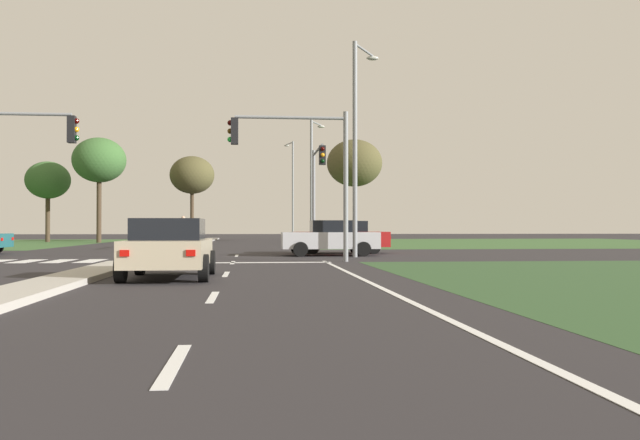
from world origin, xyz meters
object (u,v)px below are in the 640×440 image
traffic_signal_far_right (317,178)px  treeline_second (48,181)px  car_silver_third (330,238)px  treeline_third (99,161)px  car_beige_second (169,248)px  street_lamp_third (312,175)px  pedestrian_at_median (183,228)px  traffic_signal_near_right (303,158)px  street_lamp_second (357,136)px  treeline_fourth (192,175)px  treeline_fifth (354,163)px  street_lamp_fourth (292,185)px  car_red_near (341,237)px

traffic_signal_far_right → treeline_second: (-21.18, 25.19, 1.48)m
car_silver_third → treeline_third: size_ratio=0.49×
car_beige_second → street_lamp_third: bearing=79.0°
car_beige_second → pedestrian_at_median: (-2.22, 25.41, 0.49)m
traffic_signal_near_right → traffic_signal_far_right: (1.59, 11.35, 0.09)m
street_lamp_second → treeline_fourth: (-9.67, 31.25, 0.66)m
traffic_signal_far_right → treeline_fourth: size_ratio=0.75×
street_lamp_third → treeline_second: street_lamp_third is taller
traffic_signal_far_right → treeline_third: treeline_third is taller
traffic_signal_near_right → treeline_fifth: (7.30, 35.91, 3.26)m
car_silver_third → pedestrian_at_median: (-7.70, 12.43, 0.45)m
street_lamp_third → street_lamp_fourth: size_ratio=0.87×
street_lamp_second → traffic_signal_far_right: bearing=97.7°
car_red_near → car_beige_second: car_red_near is taller
traffic_signal_near_right → street_lamp_fourth: size_ratio=0.52×
treeline_second → treeline_third: 6.23m
car_beige_second → treeline_third: (-10.68, 40.90, 6.05)m
traffic_signal_far_right → street_lamp_second: size_ratio=0.61×
car_red_near → treeline_second: 36.34m
car_beige_second → traffic_signal_far_right: bearing=74.1°
street_lamp_second → treeline_third: (-17.12, 29.35, 1.68)m
car_red_near → treeline_second: size_ratio=0.65×
street_lamp_third → street_lamp_second: bearing=-89.9°
traffic_signal_near_right → street_lamp_third: size_ratio=0.60×
car_silver_third → traffic_signal_far_right: (-0.04, 6.03, 3.07)m
street_lamp_third → treeline_second: bearing=153.2°
car_beige_second → street_lamp_second: bearing=60.8°
traffic_signal_far_right → street_lamp_second: street_lamp_second is taller
pedestrian_at_median → treeline_fifth: size_ratio=0.20×
street_lamp_third → street_lamp_fourth: bearing=90.3°
car_red_near → car_silver_third: (-0.85, -2.71, -0.00)m
street_lamp_fourth → treeline_third: 23.07m
traffic_signal_far_right → street_lamp_second: bearing=-82.3°
pedestrian_at_median → treeline_third: (-8.45, 15.49, 5.56)m
car_silver_third → traffic_signal_far_right: traffic_signal_far_right is taller
car_silver_third → traffic_signal_near_right: bearing=163.0°
street_lamp_third → street_lamp_fourth: street_lamp_fourth is taller
pedestrian_at_median → treeline_fifth: 23.30m
traffic_signal_near_right → pedestrian_at_median: size_ratio=3.02×
car_silver_third → street_lamp_third: bearing=-2.7°
traffic_signal_near_right → street_lamp_third: street_lamp_third is taller
street_lamp_second → pedestrian_at_median: street_lamp_second is taller
car_beige_second → treeline_fourth: (-3.22, 42.80, 5.03)m
car_beige_second → treeline_third: bearing=104.6°
treeline_fourth → car_beige_second: bearing=-85.7°
traffic_signal_near_right → treeline_fifth: 36.79m
car_beige_second → car_silver_third: bearing=67.1°
car_silver_third → treeline_fifth: (5.67, 30.60, 6.25)m
pedestrian_at_median → treeline_second: bearing=-55.2°
street_lamp_third → treeline_third: (-17.10, 7.88, 1.66)m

